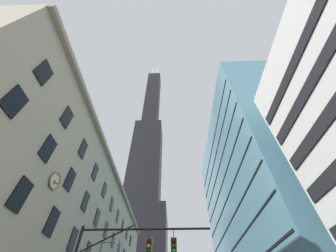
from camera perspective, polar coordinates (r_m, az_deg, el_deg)
station_building at (r=38.12m, az=-28.59°, el=-28.16°), size 13.04×58.93×22.09m
dark_skyscraper at (r=109.78m, az=-7.16°, el=-16.12°), size 25.13×25.13×192.32m
glass_office_midrise at (r=48.72m, az=24.97°, el=-18.97°), size 14.41×43.43×42.91m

